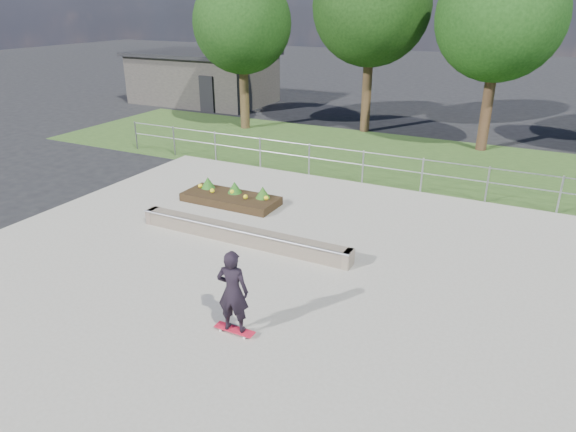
# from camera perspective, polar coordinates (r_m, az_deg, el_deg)

# --- Properties ---
(ground) EXTENTS (120.00, 120.00, 0.00)m
(ground) POSITION_cam_1_polar(r_m,az_deg,el_deg) (11.54, -4.29, -7.45)
(ground) COLOR black
(ground) RESTS_ON ground
(grass_verge) EXTENTS (30.00, 8.00, 0.02)m
(grass_verge) POSITION_cam_1_polar(r_m,az_deg,el_deg) (21.00, 11.38, 6.28)
(grass_verge) COLOR #2D4A1D
(grass_verge) RESTS_ON ground
(concrete_slab) EXTENTS (15.00, 15.00, 0.06)m
(concrete_slab) POSITION_cam_1_polar(r_m,az_deg,el_deg) (11.53, -4.30, -7.32)
(concrete_slab) COLOR gray
(concrete_slab) RESTS_ON ground
(fence) EXTENTS (20.06, 0.06, 1.20)m
(fence) POSITION_cam_1_polar(r_m,az_deg,el_deg) (17.57, 8.34, 5.86)
(fence) COLOR gray
(fence) RESTS_ON ground
(building) EXTENTS (8.40, 5.40, 3.00)m
(building) POSITION_cam_1_polar(r_m,az_deg,el_deg) (33.03, -9.39, 14.97)
(building) COLOR #2F2C2A
(building) RESTS_ON ground
(tree_far_left) EXTENTS (4.55, 4.55, 7.15)m
(tree_far_left) POSITION_cam_1_polar(r_m,az_deg,el_deg) (25.27, -5.12, 20.50)
(tree_far_left) COLOR #372716
(tree_far_left) RESTS_ON ground
(tree_mid_left) EXTENTS (5.25, 5.25, 8.25)m
(tree_mid_left) POSITION_cam_1_polar(r_m,az_deg,el_deg) (24.74, 9.27, 22.01)
(tree_mid_left) COLOR #342315
(tree_mid_left) RESTS_ON ground
(tree_mid_right) EXTENTS (4.90, 4.90, 7.70)m
(tree_mid_right) POSITION_cam_1_polar(r_m,az_deg,el_deg) (22.61, 22.51, 19.70)
(tree_mid_right) COLOR #362115
(tree_mid_right) RESTS_ON ground
(grind_ledge) EXTENTS (6.00, 0.44, 0.43)m
(grind_ledge) POSITION_cam_1_polar(r_m,az_deg,el_deg) (13.20, -5.21, -2.13)
(grind_ledge) COLOR brown
(grind_ledge) RESTS_ON concrete_slab
(planter_bed) EXTENTS (3.00, 1.20, 0.61)m
(planter_bed) POSITION_cam_1_polar(r_m,az_deg,el_deg) (15.89, -6.31, 2.15)
(planter_bed) COLOR black
(planter_bed) RESTS_ON concrete_slab
(skateboarder) EXTENTS (0.80, 0.50, 1.71)m
(skateboarder) POSITION_cam_1_polar(r_m,az_deg,el_deg) (9.42, -6.15, -8.37)
(skateboarder) COLOR silver
(skateboarder) RESTS_ON concrete_slab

